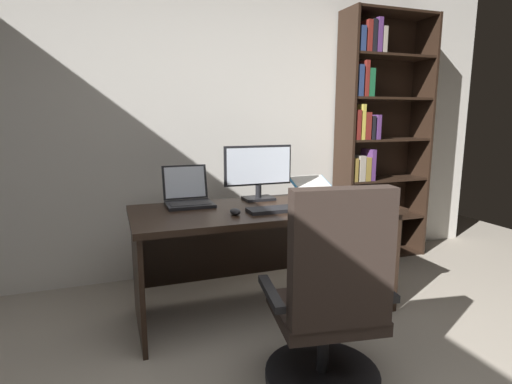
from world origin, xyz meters
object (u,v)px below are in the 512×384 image
(computer_mouse, at_px, (235,212))
(open_binder, at_px, (347,205))
(office_chair, at_px, (331,308))
(laptop, at_px, (188,197))
(pen, at_px, (306,201))
(desk, at_px, (261,232))
(bookshelf, at_px, (373,144))
(keyboard, at_px, (279,209))
(notepad, at_px, (304,202))
(monitor, at_px, (258,172))
(reading_stand_with_book, at_px, (312,185))

(computer_mouse, bearing_deg, open_binder, -3.64)
(office_chair, distance_m, laptop, 1.32)
(open_binder, relative_size, pen, 3.99)
(desk, xyz_separation_m, office_chair, (-0.01, -1.00, -0.10))
(bookshelf, height_order, pen, bookshelf)
(keyboard, distance_m, notepad, 0.32)
(monitor, height_order, open_binder, monitor)
(keyboard, height_order, open_binder, same)
(monitor, relative_size, keyboard, 1.23)
(pen, bearing_deg, bookshelf, 33.42)
(computer_mouse, xyz_separation_m, pen, (0.59, 0.17, -0.01))
(reading_stand_with_book, bearing_deg, open_binder, -90.48)
(pen, bearing_deg, desk, 171.16)
(keyboard, xyz_separation_m, pen, (0.29, 0.17, 0.00))
(laptop, distance_m, open_binder, 1.11)
(notepad, bearing_deg, monitor, 140.44)
(bookshelf, bearing_deg, keyboard, -147.01)
(notepad, bearing_deg, bookshelf, 32.93)
(computer_mouse, relative_size, open_binder, 0.19)
(office_chair, height_order, notepad, office_chair)
(pen, bearing_deg, open_binder, -48.35)
(notepad, bearing_deg, office_chair, -108.65)
(keyboard, relative_size, computer_mouse, 4.04)
(bookshelf, xyz_separation_m, computer_mouse, (-1.64, -0.87, -0.34))
(laptop, height_order, pen, laptop)
(open_binder, bearing_deg, keyboard, 161.83)
(monitor, xyz_separation_m, open_binder, (0.49, -0.44, -0.19))
(office_chair, xyz_separation_m, pen, (0.34, 0.95, 0.32))
(computer_mouse, height_order, reading_stand_with_book, reading_stand_with_book)
(pen, bearing_deg, computer_mouse, -163.42)
(open_binder, bearing_deg, bookshelf, 34.88)
(desk, relative_size, laptop, 5.49)
(office_chair, relative_size, monitor, 2.05)
(keyboard, xyz_separation_m, open_binder, (0.49, -0.05, -0.00))
(keyboard, distance_m, computer_mouse, 0.30)
(laptop, bearing_deg, desk, -20.39)
(laptop, distance_m, computer_mouse, 0.46)
(computer_mouse, bearing_deg, pen, 16.58)
(desk, distance_m, laptop, 0.57)
(desk, distance_m, open_binder, 0.63)
(desk, xyz_separation_m, pen, (0.33, -0.05, 0.22))
(notepad, bearing_deg, reading_stand_with_book, 52.91)
(monitor, distance_m, laptop, 0.54)
(computer_mouse, bearing_deg, keyboard, 0.00)
(reading_stand_with_book, relative_size, pen, 2.23)
(office_chair, bearing_deg, desk, 98.18)
(keyboard, height_order, reading_stand_with_book, reading_stand_with_book)
(bookshelf, bearing_deg, desk, -155.06)
(office_chair, height_order, open_binder, office_chair)
(office_chair, relative_size, open_binder, 1.90)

